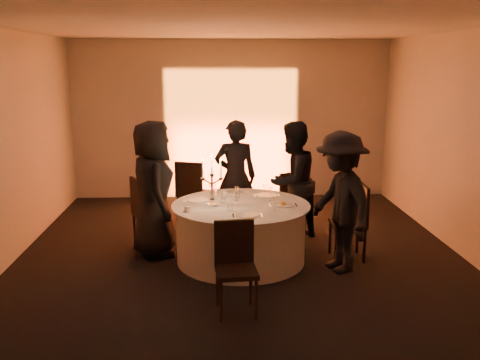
{
  "coord_description": "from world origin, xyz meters",
  "views": [
    {
      "loc": [
        -0.36,
        -6.69,
        2.57
      ],
      "look_at": [
        0.0,
        0.2,
        1.05
      ],
      "focal_mm": 40.0,
      "sensor_mm": 36.0,
      "label": 1
    }
  ],
  "objects_px": {
    "chair_back_left": "(192,189)",
    "guest_back_right": "(292,181)",
    "guest_back_left": "(235,177)",
    "banquet_table": "(241,233)",
    "chair_back_right": "(286,197)",
    "candelabra": "(212,188)",
    "chair_front": "(235,261)",
    "chair_left": "(145,209)",
    "guest_left": "(153,189)",
    "coffee_cup": "(187,209)",
    "chair_right": "(354,217)",
    "guest_right": "(340,202)"
  },
  "relations": [
    {
      "from": "chair_left",
      "to": "guest_left",
      "type": "xyz_separation_m",
      "value": [
        0.15,
        -0.28,
        0.35
      ]
    },
    {
      "from": "chair_back_left",
      "to": "guest_back_right",
      "type": "height_order",
      "value": "guest_back_right"
    },
    {
      "from": "candelabra",
      "to": "guest_left",
      "type": "bearing_deg",
      "value": 157.48
    },
    {
      "from": "chair_front",
      "to": "guest_back_right",
      "type": "height_order",
      "value": "guest_back_right"
    },
    {
      "from": "chair_front",
      "to": "coffee_cup",
      "type": "xyz_separation_m",
      "value": [
        -0.54,
        1.14,
        0.26
      ]
    },
    {
      "from": "chair_right",
      "to": "guest_right",
      "type": "distance_m",
      "value": 0.59
    },
    {
      "from": "chair_back_left",
      "to": "guest_left",
      "type": "relative_size",
      "value": 0.57
    },
    {
      "from": "banquet_table",
      "to": "guest_back_right",
      "type": "distance_m",
      "value": 1.26
    },
    {
      "from": "banquet_table",
      "to": "candelabra",
      "type": "xyz_separation_m",
      "value": [
        -0.37,
        -0.02,
        0.62
      ]
    },
    {
      "from": "chair_back_left",
      "to": "chair_left",
      "type": "bearing_deg",
      "value": 80.47
    },
    {
      "from": "chair_back_left",
      "to": "guest_right",
      "type": "bearing_deg",
      "value": 154.74
    },
    {
      "from": "chair_back_right",
      "to": "chair_right",
      "type": "bearing_deg",
      "value": 91.46
    },
    {
      "from": "guest_back_right",
      "to": "coffee_cup",
      "type": "xyz_separation_m",
      "value": [
        -1.47,
        -1.14,
        -0.08
      ]
    },
    {
      "from": "chair_left",
      "to": "guest_left",
      "type": "distance_m",
      "value": 0.47
    },
    {
      "from": "banquet_table",
      "to": "guest_back_left",
      "type": "xyz_separation_m",
      "value": [
        -0.02,
        1.24,
        0.49
      ]
    },
    {
      "from": "guest_back_left",
      "to": "candelabra",
      "type": "height_order",
      "value": "guest_back_left"
    },
    {
      "from": "chair_back_right",
      "to": "chair_front",
      "type": "xyz_separation_m",
      "value": [
        -0.91,
        -2.7,
        0.01
      ]
    },
    {
      "from": "chair_right",
      "to": "guest_back_left",
      "type": "relative_size",
      "value": 0.58
    },
    {
      "from": "chair_back_left",
      "to": "coffee_cup",
      "type": "relative_size",
      "value": 9.57
    },
    {
      "from": "candelabra",
      "to": "guest_right",
      "type": "bearing_deg",
      "value": -12.67
    },
    {
      "from": "banquet_table",
      "to": "guest_back_left",
      "type": "distance_m",
      "value": 1.33
    },
    {
      "from": "guest_back_left",
      "to": "guest_back_right",
      "type": "bearing_deg",
      "value": 154.71
    },
    {
      "from": "chair_right",
      "to": "guest_back_right",
      "type": "distance_m",
      "value": 1.13
    },
    {
      "from": "guest_back_left",
      "to": "candelabra",
      "type": "xyz_separation_m",
      "value": [
        -0.36,
        -1.26,
        0.13
      ]
    },
    {
      "from": "chair_back_right",
      "to": "guest_back_right",
      "type": "relative_size",
      "value": 0.54
    },
    {
      "from": "chair_back_right",
      "to": "candelabra",
      "type": "distance_m",
      "value": 1.79
    },
    {
      "from": "guest_left",
      "to": "candelabra",
      "type": "height_order",
      "value": "guest_left"
    },
    {
      "from": "guest_right",
      "to": "chair_right",
      "type": "bearing_deg",
      "value": 126.22
    },
    {
      "from": "banquet_table",
      "to": "chair_back_left",
      "type": "height_order",
      "value": "chair_back_left"
    },
    {
      "from": "chair_back_left",
      "to": "guest_back_left",
      "type": "xyz_separation_m",
      "value": [
        0.68,
        -0.39,
        0.27
      ]
    },
    {
      "from": "chair_left",
      "to": "chair_right",
      "type": "distance_m",
      "value": 2.88
    },
    {
      "from": "guest_back_left",
      "to": "guest_back_right",
      "type": "xyz_separation_m",
      "value": [
        0.81,
        -0.39,
        0.01
      ]
    },
    {
      "from": "chair_back_right",
      "to": "guest_right",
      "type": "bearing_deg",
      "value": 76.03
    },
    {
      "from": "chair_left",
      "to": "chair_back_left",
      "type": "relative_size",
      "value": 0.95
    },
    {
      "from": "chair_left",
      "to": "coffee_cup",
      "type": "relative_size",
      "value": 9.12
    },
    {
      "from": "chair_back_left",
      "to": "chair_right",
      "type": "bearing_deg",
      "value": 165.0
    },
    {
      "from": "chair_back_right",
      "to": "coffee_cup",
      "type": "height_order",
      "value": "chair_back_right"
    },
    {
      "from": "banquet_table",
      "to": "chair_front",
      "type": "relative_size",
      "value": 1.87
    },
    {
      "from": "chair_left",
      "to": "chair_right",
      "type": "bearing_deg",
      "value": -128.18
    },
    {
      "from": "guest_right",
      "to": "coffee_cup",
      "type": "relative_size",
      "value": 16.03
    },
    {
      "from": "chair_front",
      "to": "coffee_cup",
      "type": "relative_size",
      "value": 8.73
    },
    {
      "from": "chair_left",
      "to": "candelabra",
      "type": "bearing_deg",
      "value": -149.65
    },
    {
      "from": "coffee_cup",
      "to": "chair_left",
      "type": "bearing_deg",
      "value": 125.81
    },
    {
      "from": "banquet_table",
      "to": "chair_back_right",
      "type": "relative_size",
      "value": 1.91
    },
    {
      "from": "chair_back_right",
      "to": "guest_back_right",
      "type": "height_order",
      "value": "guest_back_right"
    },
    {
      "from": "chair_back_right",
      "to": "chair_front",
      "type": "relative_size",
      "value": 0.98
    },
    {
      "from": "guest_left",
      "to": "guest_back_right",
      "type": "xyz_separation_m",
      "value": [
        1.95,
        0.54,
        -0.04
      ]
    },
    {
      "from": "guest_back_right",
      "to": "guest_right",
      "type": "bearing_deg",
      "value": 65.69
    },
    {
      "from": "chair_back_left",
      "to": "chair_back_right",
      "type": "xyz_separation_m",
      "value": [
        1.47,
        -0.36,
        -0.07
      ]
    },
    {
      "from": "chair_right",
      "to": "guest_left",
      "type": "height_order",
      "value": "guest_left"
    }
  ]
}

